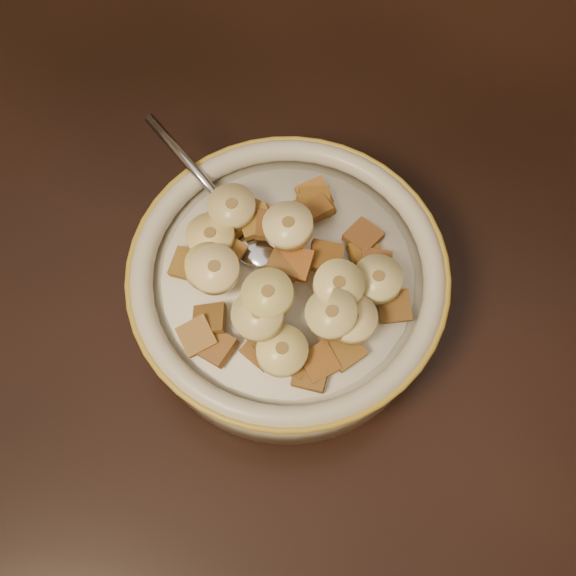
# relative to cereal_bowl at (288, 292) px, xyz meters

# --- Properties ---
(floor) EXTENTS (4.00, 4.50, 0.10)m
(floor) POSITION_rel_cereal_bowl_xyz_m (-0.26, -0.03, -0.82)
(floor) COLOR #422816
(floor) RESTS_ON ground
(cereal_bowl) EXTENTS (0.20, 0.20, 0.05)m
(cereal_bowl) POSITION_rel_cereal_bowl_xyz_m (0.00, 0.00, 0.00)
(cereal_bowl) COLOR beige
(cereal_bowl) RESTS_ON table
(milk) EXTENTS (0.16, 0.16, 0.00)m
(milk) POSITION_rel_cereal_bowl_xyz_m (0.00, 0.00, 0.02)
(milk) COLOR white
(milk) RESTS_ON cereal_bowl
(spoon) EXTENTS (0.06, 0.06, 0.01)m
(spoon) POSITION_rel_cereal_bowl_xyz_m (-0.03, 0.02, 0.03)
(spoon) COLOR #A6A9BD
(spoon) RESTS_ON cereal_bowl
(cereal_square_0) EXTENTS (0.03, 0.03, 0.01)m
(cereal_square_0) POSITION_rel_cereal_bowl_xyz_m (-0.04, -0.05, 0.03)
(cereal_square_0) COLOR olive
(cereal_square_0) RESTS_ON milk
(cereal_square_1) EXTENTS (0.03, 0.03, 0.01)m
(cereal_square_1) POSITION_rel_cereal_bowl_xyz_m (0.01, 0.05, 0.03)
(cereal_square_1) COLOR brown
(cereal_square_1) RESTS_ON milk
(cereal_square_2) EXTENTS (0.03, 0.03, 0.01)m
(cereal_square_2) POSITION_rel_cereal_bowl_xyz_m (-0.04, 0.02, 0.04)
(cereal_square_2) COLOR #915E1B
(cereal_square_2) RESTS_ON milk
(cereal_square_3) EXTENTS (0.02, 0.02, 0.01)m
(cereal_square_3) POSITION_rel_cereal_bowl_xyz_m (0.02, 0.01, 0.04)
(cereal_square_3) COLOR brown
(cereal_square_3) RESTS_ON milk
(cereal_square_4) EXTENTS (0.03, 0.03, 0.01)m
(cereal_square_4) POSITION_rel_cereal_bowl_xyz_m (-0.00, -0.05, 0.03)
(cereal_square_4) COLOR #926223
(cereal_square_4) RESTS_ON milk
(cereal_square_5) EXTENTS (0.02, 0.02, 0.01)m
(cereal_square_5) POSITION_rel_cereal_bowl_xyz_m (0.04, -0.01, 0.03)
(cereal_square_5) COLOR brown
(cereal_square_5) RESTS_ON milk
(cereal_square_6) EXTENTS (0.03, 0.03, 0.01)m
(cereal_square_6) POSITION_rel_cereal_bowl_xyz_m (0.01, 0.05, 0.03)
(cereal_square_6) COLOR brown
(cereal_square_6) RESTS_ON milk
(cereal_square_7) EXTENTS (0.02, 0.02, 0.01)m
(cereal_square_7) POSITION_rel_cereal_bowl_xyz_m (-0.02, 0.03, 0.04)
(cereal_square_7) COLOR brown
(cereal_square_7) RESTS_ON milk
(cereal_square_8) EXTENTS (0.02, 0.02, 0.01)m
(cereal_square_8) POSITION_rel_cereal_bowl_xyz_m (0.05, 0.02, 0.03)
(cereal_square_8) COLOR brown
(cereal_square_8) RESTS_ON milk
(cereal_square_9) EXTENTS (0.03, 0.03, 0.01)m
(cereal_square_9) POSITION_rel_cereal_bowl_xyz_m (-0.04, 0.00, 0.04)
(cereal_square_9) COLOR olive
(cereal_square_9) RESTS_ON milk
(cereal_square_10) EXTENTS (0.03, 0.03, 0.01)m
(cereal_square_10) POSITION_rel_cereal_bowl_xyz_m (0.05, 0.02, 0.03)
(cereal_square_10) COLOR brown
(cereal_square_10) RESTS_ON milk
(cereal_square_11) EXTENTS (0.02, 0.02, 0.01)m
(cereal_square_11) POSITION_rel_cereal_bowl_xyz_m (-0.06, -0.01, 0.03)
(cereal_square_11) COLOR olive
(cereal_square_11) RESTS_ON milk
(cereal_square_12) EXTENTS (0.03, 0.03, 0.01)m
(cereal_square_12) POSITION_rel_cereal_bowl_xyz_m (0.00, -0.05, 0.03)
(cereal_square_12) COLOR brown
(cereal_square_12) RESTS_ON milk
(cereal_square_13) EXTENTS (0.03, 0.03, 0.01)m
(cereal_square_13) POSITION_rel_cereal_bowl_xyz_m (0.00, 0.06, 0.03)
(cereal_square_13) COLOR #9A6621
(cereal_square_13) RESTS_ON milk
(cereal_square_14) EXTENTS (0.03, 0.03, 0.01)m
(cereal_square_14) POSITION_rel_cereal_bowl_xyz_m (-0.03, -0.06, 0.03)
(cereal_square_14) COLOR brown
(cereal_square_14) RESTS_ON milk
(cereal_square_15) EXTENTS (0.02, 0.02, 0.01)m
(cereal_square_15) POSITION_rel_cereal_bowl_xyz_m (-0.04, -0.04, 0.03)
(cereal_square_15) COLOR brown
(cereal_square_15) RESTS_ON milk
(cereal_square_16) EXTENTS (0.03, 0.03, 0.01)m
(cereal_square_16) POSITION_rel_cereal_bowl_xyz_m (0.03, -0.05, 0.03)
(cereal_square_16) COLOR #95591E
(cereal_square_16) RESTS_ON milk
(cereal_square_17) EXTENTS (0.03, 0.03, 0.01)m
(cereal_square_17) POSITION_rel_cereal_bowl_xyz_m (0.04, 0.04, 0.03)
(cereal_square_17) COLOR brown
(cereal_square_17) RESTS_ON milk
(cereal_square_18) EXTENTS (0.03, 0.03, 0.01)m
(cereal_square_18) POSITION_rel_cereal_bowl_xyz_m (0.01, 0.05, 0.04)
(cereal_square_18) COLOR brown
(cereal_square_18) RESTS_ON milk
(cereal_square_19) EXTENTS (0.03, 0.03, 0.01)m
(cereal_square_19) POSITION_rel_cereal_bowl_xyz_m (0.04, -0.02, 0.04)
(cereal_square_19) COLOR brown
(cereal_square_19) RESTS_ON milk
(cereal_square_20) EXTENTS (0.03, 0.03, 0.01)m
(cereal_square_20) POSITION_rel_cereal_bowl_xyz_m (0.05, -0.04, 0.03)
(cereal_square_20) COLOR brown
(cereal_square_20) RESTS_ON milk
(cereal_square_21) EXTENTS (0.02, 0.02, 0.01)m
(cereal_square_21) POSITION_rel_cereal_bowl_xyz_m (-0.00, -0.00, 0.05)
(cereal_square_21) COLOR brown
(cereal_square_21) RESTS_ON milk
(cereal_square_22) EXTENTS (0.03, 0.03, 0.01)m
(cereal_square_22) POSITION_rel_cereal_bowl_xyz_m (0.02, -0.05, 0.03)
(cereal_square_22) COLOR brown
(cereal_square_22) RESTS_ON milk
(cereal_square_23) EXTENTS (0.03, 0.03, 0.01)m
(cereal_square_23) POSITION_rel_cereal_bowl_xyz_m (0.07, -0.01, 0.03)
(cereal_square_23) COLOR brown
(cereal_square_23) RESTS_ON milk
(cereal_square_24) EXTENTS (0.03, 0.03, 0.01)m
(cereal_square_24) POSITION_rel_cereal_bowl_xyz_m (-0.01, -0.02, 0.04)
(cereal_square_24) COLOR #9C6034
(cereal_square_24) RESTS_ON milk
(cereal_square_25) EXTENTS (0.03, 0.03, 0.01)m
(cereal_square_25) POSITION_rel_cereal_bowl_xyz_m (-0.03, 0.03, 0.04)
(cereal_square_25) COLOR brown
(cereal_square_25) RESTS_ON milk
(cereal_square_26) EXTENTS (0.02, 0.02, 0.01)m
(cereal_square_26) POSITION_rel_cereal_bowl_xyz_m (-0.03, 0.03, 0.04)
(cereal_square_26) COLOR #975A32
(cereal_square_26) RESTS_ON milk
(cereal_square_27) EXTENTS (0.02, 0.02, 0.01)m
(cereal_square_27) POSITION_rel_cereal_bowl_xyz_m (0.03, -0.06, 0.03)
(cereal_square_27) COLOR brown
(cereal_square_27) RESTS_ON milk
(cereal_square_28) EXTENTS (0.02, 0.02, 0.01)m
(cereal_square_28) POSITION_rel_cereal_bowl_xyz_m (0.00, -0.00, 0.05)
(cereal_square_28) COLOR brown
(cereal_square_28) RESTS_ON milk
(cereal_square_29) EXTENTS (0.02, 0.02, 0.01)m
(cereal_square_29) POSITION_rel_cereal_bowl_xyz_m (-0.05, 0.03, 0.03)
(cereal_square_29) COLOR brown
(cereal_square_29) RESTS_ON milk
(banana_slice_0) EXTENTS (0.04, 0.04, 0.01)m
(banana_slice_0) POSITION_rel_cereal_bowl_xyz_m (0.06, 0.00, 0.04)
(banana_slice_0) COLOR #EDDC8C
(banana_slice_0) RESTS_ON milk
(banana_slice_1) EXTENTS (0.04, 0.04, 0.01)m
(banana_slice_1) POSITION_rel_cereal_bowl_xyz_m (0.05, -0.03, 0.05)
(banana_slice_1) COLOR #FAE2A3
(banana_slice_1) RESTS_ON milk
(banana_slice_2) EXTENTS (0.04, 0.04, 0.01)m
(banana_slice_2) POSITION_rel_cereal_bowl_xyz_m (-0.00, 0.02, 0.06)
(banana_slice_2) COLOR beige
(banana_slice_2) RESTS_ON milk
(banana_slice_3) EXTENTS (0.04, 0.04, 0.01)m
(banana_slice_3) POSITION_rel_cereal_bowl_xyz_m (-0.05, -0.01, 0.04)
(banana_slice_3) COLOR #F8E779
(banana_slice_3) RESTS_ON milk
(banana_slice_4) EXTENTS (0.04, 0.04, 0.02)m
(banana_slice_4) POSITION_rel_cereal_bowl_xyz_m (0.03, -0.01, 0.05)
(banana_slice_4) COLOR #F7D97F
(banana_slice_4) RESTS_ON milk
(banana_slice_5) EXTENTS (0.04, 0.04, 0.01)m
(banana_slice_5) POSITION_rel_cereal_bowl_xyz_m (-0.01, -0.03, 0.06)
(banana_slice_5) COLOR #D4C472
(banana_slice_5) RESTS_ON milk
(banana_slice_6) EXTENTS (0.04, 0.04, 0.01)m
(banana_slice_6) POSITION_rel_cereal_bowl_xyz_m (0.01, -0.06, 0.04)
(banana_slice_6) COLOR #FEE289
(banana_slice_6) RESTS_ON milk
(banana_slice_7) EXTENTS (0.04, 0.04, 0.01)m
(banana_slice_7) POSITION_rel_cereal_bowl_xyz_m (-0.04, -0.02, 0.05)
(banana_slice_7) COLOR beige
(banana_slice_7) RESTS_ON milk
(banana_slice_8) EXTENTS (0.04, 0.04, 0.01)m
(banana_slice_8) POSITION_rel_cereal_bowl_xyz_m (-0.01, -0.04, 0.05)
(banana_slice_8) COLOR #D6BD71
(banana_slice_8) RESTS_ON milk
(banana_slice_9) EXTENTS (0.04, 0.04, 0.01)m
(banana_slice_9) POSITION_rel_cereal_bowl_xyz_m (-0.05, 0.01, 0.04)
(banana_slice_9) COLOR #EEC97B
(banana_slice_9) RESTS_ON milk
(banana_slice_10) EXTENTS (0.03, 0.03, 0.01)m
(banana_slice_10) POSITION_rel_cereal_bowl_xyz_m (-0.04, 0.03, 0.04)
(banana_slice_10) COLOR tan
(banana_slice_10) RESTS_ON milk
(banana_slice_11) EXTENTS (0.04, 0.04, 0.01)m
(banana_slice_11) POSITION_rel_cereal_bowl_xyz_m (0.03, -0.03, 0.05)
(banana_slice_11) COLOR #E8D385
(banana_slice_11) RESTS_ON milk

